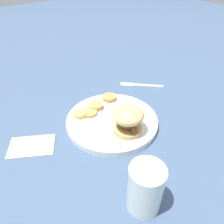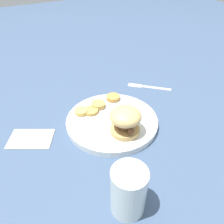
{
  "view_description": "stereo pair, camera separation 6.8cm",
  "coord_description": "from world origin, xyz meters",
  "px_view_note": "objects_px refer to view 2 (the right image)",
  "views": [
    {
      "loc": [
        0.42,
        -0.34,
        0.46
      ],
      "look_at": [
        0.0,
        0.0,
        0.05
      ],
      "focal_mm": 35.0,
      "sensor_mm": 36.0,
      "label": 1
    },
    {
      "loc": [
        0.46,
        -0.29,
        0.46
      ],
      "look_at": [
        0.0,
        0.0,
        0.05
      ],
      "focal_mm": 35.0,
      "sensor_mm": 36.0,
      "label": 2
    }
  ],
  "objects_px": {
    "fork": "(148,87)",
    "dinner_plate": "(112,120)",
    "sandwich": "(126,120)",
    "drinking_glass": "(128,191)"
  },
  "relations": [
    {
      "from": "sandwich",
      "to": "fork",
      "type": "xyz_separation_m",
      "value": [
        -0.19,
        0.25,
        -0.06
      ]
    },
    {
      "from": "fork",
      "to": "drinking_glass",
      "type": "relative_size",
      "value": 1.17
    },
    {
      "from": "fork",
      "to": "dinner_plate",
      "type": "bearing_deg",
      "value": -64.83
    },
    {
      "from": "dinner_plate",
      "to": "drinking_glass",
      "type": "distance_m",
      "value": 0.29
    },
    {
      "from": "dinner_plate",
      "to": "sandwich",
      "type": "relative_size",
      "value": 3.2
    },
    {
      "from": "drinking_glass",
      "to": "fork",
      "type": "bearing_deg",
      "value": 135.67
    },
    {
      "from": "dinner_plate",
      "to": "fork",
      "type": "bearing_deg",
      "value": 115.17
    },
    {
      "from": "sandwich",
      "to": "drinking_glass",
      "type": "bearing_deg",
      "value": -32.96
    },
    {
      "from": "sandwich",
      "to": "drinking_glass",
      "type": "xyz_separation_m",
      "value": [
        0.19,
        -0.12,
        -0.0
      ]
    },
    {
      "from": "fork",
      "to": "drinking_glass",
      "type": "bearing_deg",
      "value": -44.33
    }
  ]
}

